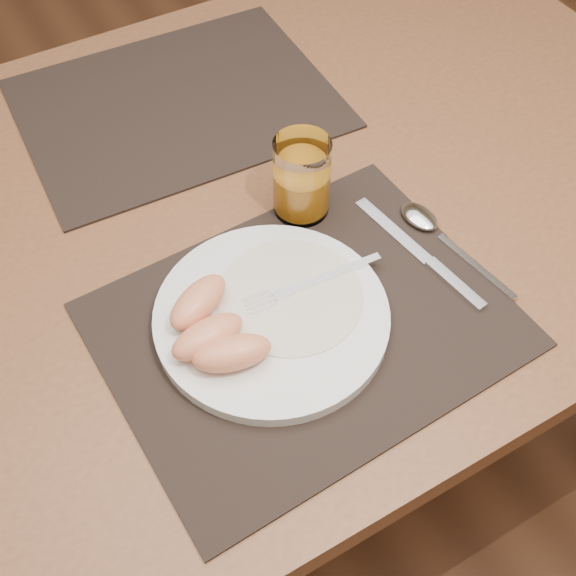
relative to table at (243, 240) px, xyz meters
The scene contains 11 objects.
ground 0.67m from the table, ahead, with size 5.00×5.00×0.00m, color brown.
table is the anchor object (origin of this frame).
placemat_near 0.24m from the table, 97.61° to the right, with size 0.45×0.35×0.00m, color black.
placemat_far 0.24m from the table, 87.62° to the left, with size 0.45×0.35×0.00m, color black.
plate 0.23m from the table, 107.25° to the right, with size 0.27×0.27×0.02m, color white.
plate_dressing 0.22m from the table, 99.47° to the right, with size 0.17×0.17×0.00m.
fork 0.21m from the table, 93.76° to the right, with size 0.18×0.03×0.00m.
knife 0.28m from the table, 55.64° to the right, with size 0.04×0.22×0.01m.
spoon 0.26m from the table, 42.59° to the right, with size 0.05×0.19×0.01m.
juice_glass 0.16m from the table, 44.94° to the right, with size 0.07×0.07×0.11m.
grapefruit_wedges 0.27m from the table, 124.32° to the right, with size 0.11×0.15×0.03m.
Camera 1 is at (-0.28, -0.62, 1.44)m, focal length 45.00 mm.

